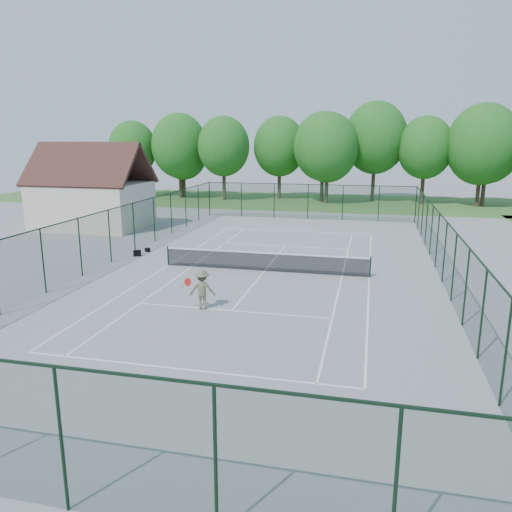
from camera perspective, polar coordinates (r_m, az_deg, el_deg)
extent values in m
plane|color=gray|center=(26.68, 0.97, -1.74)|extent=(140.00, 140.00, 0.00)
cube|color=#487733|center=(55.88, 7.49, 6.16)|extent=(80.00, 16.00, 0.01)
cube|color=white|center=(38.10, 4.74, 2.84)|extent=(10.97, 0.08, 0.01)
cube|color=white|center=(15.95, -8.26, -12.68)|extent=(10.97, 0.08, 0.01)
cube|color=white|center=(32.79, 3.32, 1.13)|extent=(8.23, 0.08, 0.01)
cube|color=white|center=(20.75, -2.77, -6.25)|extent=(8.23, 0.08, 0.01)
cube|color=white|center=(26.13, 12.83, -2.40)|extent=(0.08, 23.77, 0.01)
cube|color=white|center=(28.30, -9.95, -1.05)|extent=(0.08, 23.77, 0.01)
cube|color=white|center=(26.16, 9.83, -2.24)|extent=(0.08, 23.77, 0.01)
cube|color=white|center=(27.80, -7.35, -1.22)|extent=(0.08, 23.77, 0.01)
cube|color=white|center=(26.68, 0.97, -1.73)|extent=(0.08, 12.80, 0.01)
cylinder|color=black|center=(28.17, -10.03, 0.03)|extent=(0.08, 0.08, 1.10)
cylinder|color=black|center=(25.99, 12.92, -1.25)|extent=(0.08, 0.08, 1.10)
cube|color=black|center=(26.55, 0.98, -0.70)|extent=(11.00, 0.02, 0.96)
cube|color=white|center=(26.43, 0.98, 0.35)|extent=(11.00, 0.05, 0.07)
cube|color=#183C1F|center=(43.86, 5.96, 6.19)|extent=(18.00, 0.02, 3.00)
cube|color=#183C1F|center=(10.52, -21.35, -19.05)|extent=(18.00, 0.02, 3.00)
cube|color=#183C1F|center=(26.02, 20.75, 0.38)|extent=(0.02, 36.00, 3.00)
cube|color=#183C1F|center=(29.51, -16.38, 2.18)|extent=(0.02, 36.00, 3.00)
cube|color=black|center=(43.69, 6.01, 8.14)|extent=(18.00, 0.05, 0.05)
cube|color=black|center=(9.82, -22.11, -11.61)|extent=(18.00, 0.05, 0.05)
cube|color=black|center=(25.75, 21.03, 3.64)|extent=(0.05, 36.00, 0.05)
cube|color=black|center=(29.27, -16.57, 5.06)|extent=(0.05, 36.00, 0.05)
cube|color=beige|center=(41.50, -18.15, 5.53)|extent=(8.00, 6.00, 3.50)
cube|color=#492822|center=(42.50, -17.43, 10.17)|extent=(8.60, 3.27, 3.27)
cube|color=#492822|center=(39.94, -19.61, 9.84)|extent=(8.60, 3.27, 3.27)
cylinder|color=#432F23|center=(59.56, -8.62, 8.60)|extent=(0.40, 0.40, 4.20)
ellipsoid|color=#277022|center=(59.37, -8.76, 12.35)|extent=(6.40, 6.40, 7.40)
cylinder|color=#432F23|center=(55.65, 7.56, 8.30)|extent=(0.40, 0.40, 4.20)
ellipsoid|color=#277022|center=(55.45, 7.68, 12.32)|extent=(6.40, 6.40, 7.40)
cylinder|color=#432F23|center=(56.50, 24.58, 7.29)|extent=(0.40, 0.40, 4.20)
ellipsoid|color=#277022|center=(56.29, 24.98, 11.23)|extent=(6.40, 6.40, 7.40)
cube|color=black|center=(30.85, -13.42, 0.32)|extent=(0.50, 0.39, 0.35)
cube|color=black|center=(31.85, -12.29, 0.69)|extent=(0.36, 0.30, 0.24)
imported|color=#5E6448|center=(20.81, -6.16, -3.83)|extent=(1.18, 0.83, 1.67)
sphere|color=yellow|center=(20.86, -2.67, -3.98)|extent=(0.07, 0.07, 0.07)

